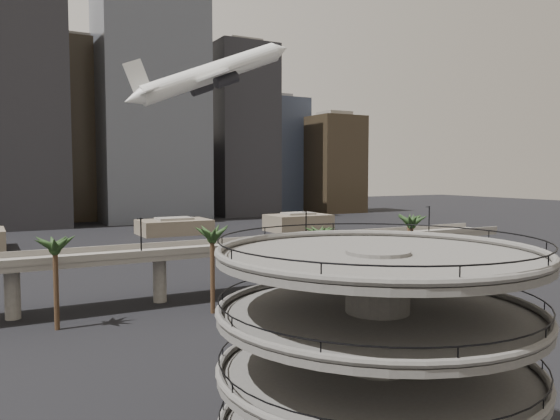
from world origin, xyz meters
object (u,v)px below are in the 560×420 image
parking_ramp (377,343)px  car_b (400,324)px  overpass (221,253)px  car_a (350,352)px  car_c (459,328)px  airborne_jet (211,74)px

parking_ramp → car_b: parking_ramp is taller
overpass → car_a: 37.98m
car_b → car_c: bearing=-131.2°
car_c → parking_ramp: bearing=140.9°
parking_ramp → car_a: (13.59, 21.61, -9.17)m
overpass → car_a: size_ratio=33.03×
parking_ramp → car_c: 39.41m
car_a → car_c: (17.95, 0.24, 0.17)m
car_c → overpass: bearing=42.7°
parking_ramp → overpass: bearing=77.6°
overpass → car_b: bearing=-67.5°
overpass → parking_ramp: bearing=-102.4°
parking_ramp → airborne_jet: (16.55, 71.72, 30.79)m
overpass → car_c: overpass is taller
car_a → car_c: 17.95m
airborne_jet → car_a: size_ratio=9.07×
parking_ramp → car_b: (26.09, 27.34, -9.02)m
airborne_jet → car_c: 65.53m
parking_ramp → overpass: size_ratio=0.17×
car_b → car_c: car_c is taller
airborne_jet → car_a: (-2.96, -50.11, -39.95)m
airborne_jet → car_c: bearing=-75.2°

